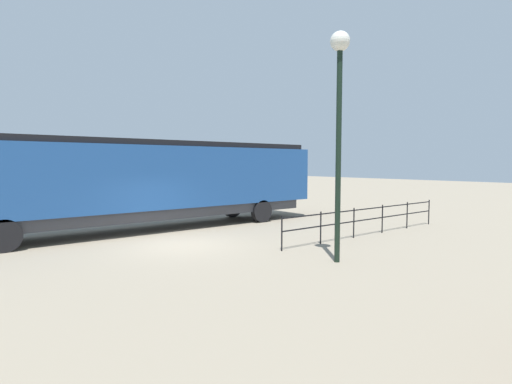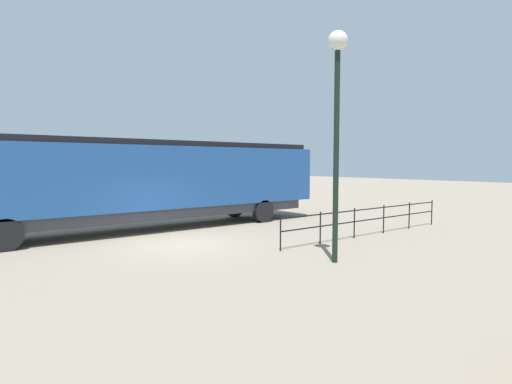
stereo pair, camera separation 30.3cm
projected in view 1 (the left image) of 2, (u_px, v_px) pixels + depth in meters
name	position (u px, v px, depth m)	size (l,w,h in m)	color
ground_plane	(181.00, 245.00, 14.47)	(120.00, 120.00, 0.00)	gray
locomotive	(157.00, 180.00, 17.83)	(2.80, 17.04, 3.88)	navy
lamp_post	(339.00, 95.00, 11.66)	(0.57, 0.57, 6.66)	black
platform_fence	(369.00, 216.00, 16.40)	(0.05, 9.52, 1.18)	black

